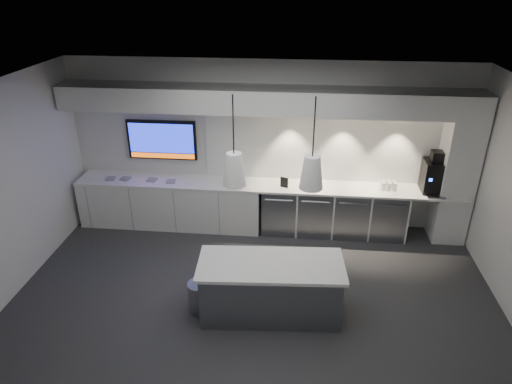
# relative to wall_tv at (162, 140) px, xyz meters

# --- Properties ---
(floor) EXTENTS (7.00, 7.00, 0.00)m
(floor) POSITION_rel_wall_tv_xyz_m (1.90, -2.45, -1.56)
(floor) COLOR #313133
(floor) RESTS_ON ground
(ceiling) EXTENTS (7.00, 7.00, 0.00)m
(ceiling) POSITION_rel_wall_tv_xyz_m (1.90, -2.45, 1.44)
(ceiling) COLOR black
(ceiling) RESTS_ON wall_back
(wall_back) EXTENTS (7.00, 0.00, 7.00)m
(wall_back) POSITION_rel_wall_tv_xyz_m (1.90, 0.05, -0.06)
(wall_back) COLOR silver
(wall_back) RESTS_ON floor
(wall_front) EXTENTS (7.00, 0.00, 7.00)m
(wall_front) POSITION_rel_wall_tv_xyz_m (1.90, -4.95, -0.06)
(wall_front) COLOR silver
(wall_front) RESTS_ON floor
(back_counter) EXTENTS (6.80, 0.65, 0.04)m
(back_counter) POSITION_rel_wall_tv_xyz_m (1.90, -0.27, -0.68)
(back_counter) COLOR white
(back_counter) RESTS_ON left_base_cabinets
(left_base_cabinets) EXTENTS (3.30, 0.63, 0.86)m
(left_base_cabinets) POSITION_rel_wall_tv_xyz_m (0.15, -0.27, -1.13)
(left_base_cabinets) COLOR white
(left_base_cabinets) RESTS_ON floor
(fridge_unit_a) EXTENTS (0.60, 0.61, 0.85)m
(fridge_unit_a) POSITION_rel_wall_tv_xyz_m (2.15, -0.27, -1.13)
(fridge_unit_a) COLOR gray
(fridge_unit_a) RESTS_ON floor
(fridge_unit_b) EXTENTS (0.60, 0.61, 0.85)m
(fridge_unit_b) POSITION_rel_wall_tv_xyz_m (2.78, -0.27, -1.13)
(fridge_unit_b) COLOR gray
(fridge_unit_b) RESTS_ON floor
(fridge_unit_c) EXTENTS (0.60, 0.61, 0.85)m
(fridge_unit_c) POSITION_rel_wall_tv_xyz_m (3.41, -0.27, -1.13)
(fridge_unit_c) COLOR gray
(fridge_unit_c) RESTS_ON floor
(fridge_unit_d) EXTENTS (0.60, 0.61, 0.85)m
(fridge_unit_d) POSITION_rel_wall_tv_xyz_m (4.04, -0.27, -1.13)
(fridge_unit_d) COLOR gray
(fridge_unit_d) RESTS_ON floor
(backsplash) EXTENTS (4.60, 0.03, 1.30)m
(backsplash) POSITION_rel_wall_tv_xyz_m (3.10, 0.03, -0.01)
(backsplash) COLOR white
(backsplash) RESTS_ON wall_back
(soffit) EXTENTS (6.90, 0.60, 0.40)m
(soffit) POSITION_rel_wall_tv_xyz_m (1.90, -0.25, 0.84)
(soffit) COLOR white
(soffit) RESTS_ON wall_back
(column) EXTENTS (0.55, 0.55, 2.60)m
(column) POSITION_rel_wall_tv_xyz_m (5.10, -0.25, -0.26)
(column) COLOR white
(column) RESTS_ON floor
(wall_tv) EXTENTS (1.25, 0.07, 0.72)m
(wall_tv) POSITION_rel_wall_tv_xyz_m (0.00, 0.00, 0.00)
(wall_tv) COLOR black
(wall_tv) RESTS_ON wall_back
(island) EXTENTS (1.99, 0.95, 0.82)m
(island) POSITION_rel_wall_tv_xyz_m (2.16, -2.57, -1.15)
(island) COLOR gray
(island) RESTS_ON floor
(bin) EXTENTS (0.33, 0.33, 0.46)m
(bin) POSITION_rel_wall_tv_xyz_m (1.18, -2.61, -1.33)
(bin) COLOR gray
(bin) RESTS_ON floor
(coffee_machine) EXTENTS (0.40, 0.57, 0.71)m
(coffee_machine) POSITION_rel_wall_tv_xyz_m (4.75, -0.25, -0.37)
(coffee_machine) COLOR black
(coffee_machine) RESTS_ON back_counter
(sign_black) EXTENTS (0.14, 0.06, 0.18)m
(sign_black) POSITION_rel_wall_tv_xyz_m (2.22, -0.35, -0.57)
(sign_black) COLOR black
(sign_black) RESTS_ON back_counter
(sign_white) EXTENTS (0.18, 0.05, 0.14)m
(sign_white) POSITION_rel_wall_tv_xyz_m (1.46, -0.36, -0.59)
(sign_white) COLOR white
(sign_white) RESTS_ON back_counter
(cup_cluster) EXTENTS (0.26, 0.17, 0.14)m
(cup_cluster) POSITION_rel_wall_tv_xyz_m (4.01, -0.27, -0.59)
(cup_cluster) COLOR white
(cup_cluster) RESTS_ON back_counter
(tray_a) EXTENTS (0.18, 0.18, 0.02)m
(tray_a) POSITION_rel_wall_tv_xyz_m (-0.91, -0.34, -0.65)
(tray_a) COLOR gray
(tray_a) RESTS_ON back_counter
(tray_b) EXTENTS (0.19, 0.19, 0.02)m
(tray_b) POSITION_rel_wall_tv_xyz_m (-0.64, -0.32, -0.65)
(tray_b) COLOR gray
(tray_b) RESTS_ON back_counter
(tray_c) EXTENTS (0.18, 0.18, 0.02)m
(tray_c) POSITION_rel_wall_tv_xyz_m (-0.15, -0.31, -0.65)
(tray_c) COLOR gray
(tray_c) RESTS_ON back_counter
(tray_d) EXTENTS (0.18, 0.18, 0.02)m
(tray_d) POSITION_rel_wall_tv_xyz_m (0.21, -0.35, -0.65)
(tray_d) COLOR gray
(tray_d) RESTS_ON back_counter
(pendant_left) EXTENTS (0.29, 0.29, 1.11)m
(pendant_left) POSITION_rel_wall_tv_xyz_m (1.69, -2.57, 0.59)
(pendant_left) COLOR white
(pendant_left) RESTS_ON ceiling
(pendant_right) EXTENTS (0.29, 0.29, 1.11)m
(pendant_right) POSITION_rel_wall_tv_xyz_m (2.62, -2.57, 0.59)
(pendant_right) COLOR white
(pendant_right) RESTS_ON ceiling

